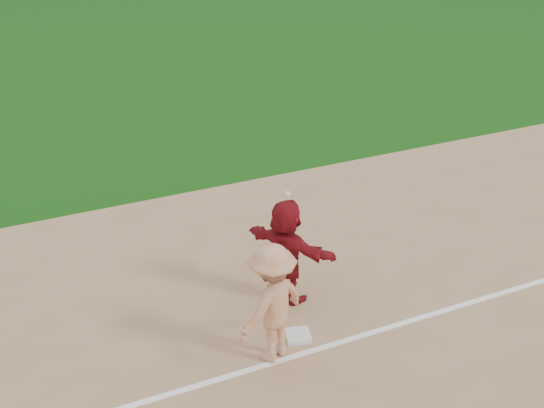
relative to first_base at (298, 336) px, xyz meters
name	(u,v)px	position (x,y,z in m)	size (l,w,h in m)	color
ground	(311,316)	(0.45, 0.44, -0.06)	(160.00, 160.00, 0.00)	#12460D
foul_line	(335,344)	(0.45, -0.36, -0.04)	(60.00, 0.10, 0.01)	white
first_base	(298,336)	(0.00, 0.00, 0.00)	(0.36, 0.36, 0.08)	silver
base_runner	(286,251)	(0.29, 1.05, 0.85)	(1.66, 0.53, 1.79)	maroon
first_base_play	(272,304)	(-0.53, -0.21, 0.89)	(1.37, 1.11, 2.46)	#B0B0B3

